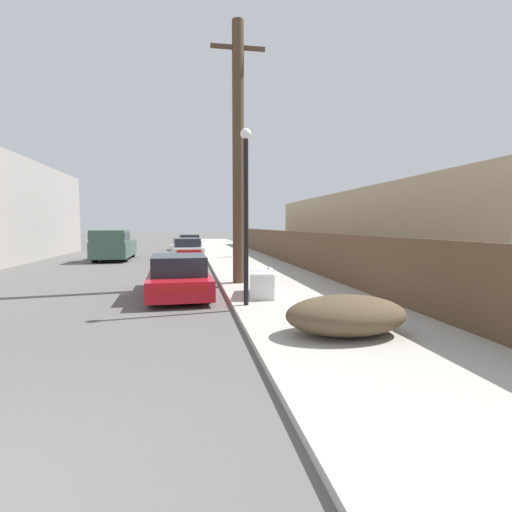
{
  "coord_description": "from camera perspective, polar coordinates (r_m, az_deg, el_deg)",
  "views": [
    {
      "loc": [
        2.15,
        -2.61,
        2.09
      ],
      "look_at": [
        4.63,
        12.07,
        0.93
      ],
      "focal_mm": 28.0,
      "sensor_mm": 36.0,
      "label": 1
    }
  ],
  "objects": [
    {
      "name": "sidewalk_curb",
      "position": [
        26.38,
        -2.7,
        0.03
      ],
      "size": [
        4.2,
        63.0,
        0.12
      ],
      "primitive_type": "cube",
      "color": "#ADA89E",
      "rests_on": "ground"
    },
    {
      "name": "wooden_fence",
      "position": [
        23.37,
        3.03,
        1.65
      ],
      "size": [
        0.08,
        37.22,
        1.67
      ],
      "primitive_type": "cube",
      "color": "brown",
      "rests_on": "sidewalk_curb"
    },
    {
      "name": "street_lamp",
      "position": [
        9.72,
        -1.45,
        7.61
      ],
      "size": [
        0.26,
        0.26,
        4.27
      ],
      "color": "black",
      "rests_on": "sidewalk_curb"
    },
    {
      "name": "utility_pole",
      "position": [
        13.79,
        -2.55,
        14.55
      ],
      "size": [
        1.8,
        0.39,
        8.64
      ],
      "color": "#4C3826",
      "rests_on": "sidewalk_curb"
    },
    {
      "name": "car_parked_far",
      "position": [
        34.01,
        -9.6,
        1.89
      ],
      "size": [
        2.09,
        4.77,
        1.29
      ],
      "rotation": [
        0.0,
        0.0,
        0.07
      ],
      "color": "silver",
      "rests_on": "ground"
    },
    {
      "name": "brush_pile",
      "position": [
        7.41,
        12.74,
        -8.23
      ],
      "size": [
        2.21,
        1.48,
        0.71
      ],
      "color": "brown",
      "rests_on": "sidewalk_curb"
    },
    {
      "name": "building_right_house",
      "position": [
        21.71,
        18.99,
        3.59
      ],
      "size": [
        6.0,
        21.91,
        3.71
      ],
      "primitive_type": "cube",
      "color": "tan",
      "rests_on": "ground"
    },
    {
      "name": "pickup_truck",
      "position": [
        25.1,
        -19.69,
        1.48
      ],
      "size": [
        2.05,
        5.44,
        1.8
      ],
      "rotation": [
        0.0,
        0.0,
        3.16
      ],
      "color": "#385647",
      "rests_on": "ground"
    },
    {
      "name": "pedestrian",
      "position": [
        24.75,
        -2.53,
        1.93
      ],
      "size": [
        0.34,
        0.34,
        1.72
      ],
      "color": "#282D42",
      "rests_on": "sidewalk_curb"
    },
    {
      "name": "parked_sports_car_red",
      "position": [
        12.08,
        -11.01,
        -2.92
      ],
      "size": [
        1.94,
        4.6,
        1.22
      ],
      "rotation": [
        0.0,
        0.0,
        0.05
      ],
      "color": "red",
      "rests_on": "ground"
    },
    {
      "name": "discarded_fridge",
      "position": [
        11.25,
        0.89,
        -3.86
      ],
      "size": [
        0.95,
        1.81,
        0.71
      ],
      "rotation": [
        0.0,
        0.0,
        -0.18
      ],
      "color": "silver",
      "rests_on": "sidewalk_curb"
    },
    {
      "name": "car_parked_mid",
      "position": [
        24.96,
        -9.92,
        0.97
      ],
      "size": [
        2.08,
        4.61,
        1.29
      ],
      "rotation": [
        0.0,
        0.0,
        0.07
      ],
      "color": "silver",
      "rests_on": "ground"
    }
  ]
}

